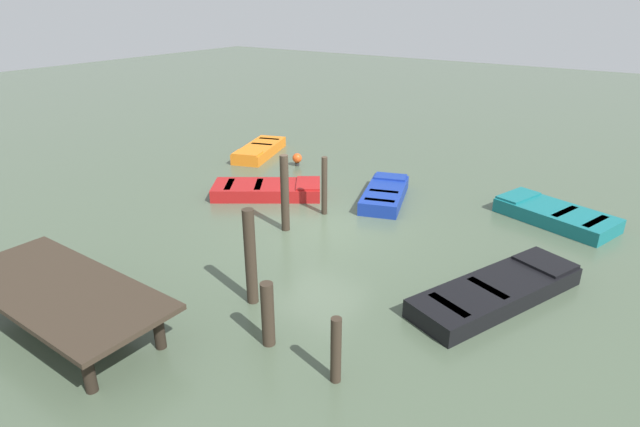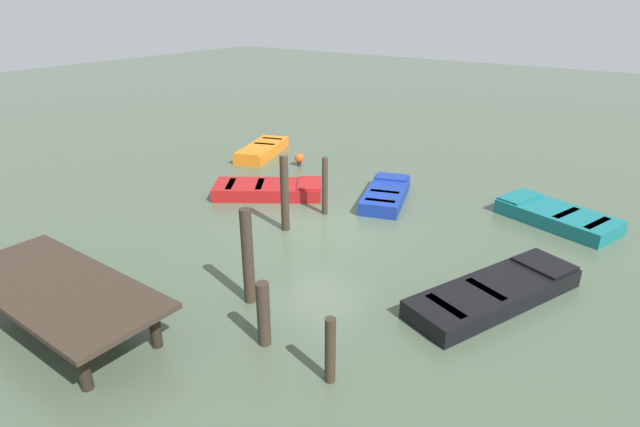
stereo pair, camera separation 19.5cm
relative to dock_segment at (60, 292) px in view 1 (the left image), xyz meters
name	(u,v)px [view 1 (the left image)]	position (x,y,z in m)	size (l,w,h in m)	color
ground_plane	(320,225)	(-1.26, -6.79, -0.84)	(80.00, 80.00, 0.00)	#475642
dock_segment	(60,292)	(0.00, 0.00, 0.00)	(4.81, 2.09, 0.95)	#33281E
rowboat_black	(498,290)	(-6.53, -5.74, -0.62)	(2.73, 4.31, 0.46)	black
rowboat_teal	(555,214)	(-6.65, -10.77, -0.62)	(3.44, 2.39, 0.46)	#14666B
rowboat_orange	(259,150)	(4.61, -11.09, -0.62)	(2.08, 3.35, 0.46)	orange
rowboat_red	(268,189)	(1.41, -7.74, -0.62)	(3.59, 3.05, 0.46)	maroon
rowboat_blue	(385,194)	(-1.89, -9.50, -0.62)	(1.98, 3.07, 0.46)	navy
mooring_piling_far_right	(250,257)	(-2.30, -2.76, 0.21)	(0.24, 0.24, 2.11)	#33281E
mooring_piling_far_left	(324,186)	(-0.91, -7.54, 0.03)	(0.17, 0.17, 1.74)	#33281E
mooring_piling_mid_left	(285,194)	(-0.66, -6.01, 0.23)	(0.23, 0.23, 2.13)	#33281E
mooring_piling_near_left	(268,314)	(-3.49, -1.84, -0.20)	(0.24, 0.24, 1.29)	#33281E
mooring_piling_near_right	(336,350)	(-5.04, -1.71, -0.22)	(0.18, 0.18, 1.23)	#33281E
marker_buoy	(297,158)	(2.53, -10.83, -0.55)	(0.36, 0.36, 0.48)	#262626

